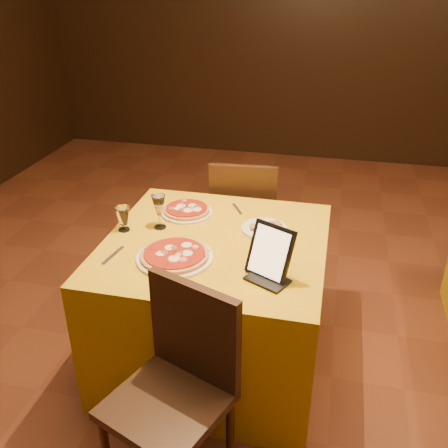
% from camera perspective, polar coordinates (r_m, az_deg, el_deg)
% --- Properties ---
extents(floor, '(6.00, 7.00, 0.01)m').
position_cam_1_polar(floor, '(2.89, 4.45, -15.98)').
color(floor, '#5E2D19').
rests_on(floor, ground).
extents(wall_back, '(6.00, 0.01, 2.80)m').
position_cam_1_polar(wall_back, '(5.62, 11.05, 21.12)').
color(wall_back, black).
rests_on(wall_back, floor).
extents(main_table, '(1.10, 1.10, 0.75)m').
position_cam_1_polar(main_table, '(2.71, -0.95, -8.83)').
color(main_table, gold).
rests_on(main_table, floor).
extents(chair_main_near, '(0.52, 0.52, 0.91)m').
position_cam_1_polar(chair_main_near, '(2.08, -6.58, -19.77)').
color(chair_main_near, black).
rests_on(chair_main_near, floor).
extents(chair_main_far, '(0.52, 0.52, 0.91)m').
position_cam_1_polar(chair_main_far, '(3.37, 2.48, 0.57)').
color(chair_main_far, black).
rests_on(chair_main_far, floor).
extents(pizza_near, '(0.36, 0.36, 0.03)m').
position_cam_1_polar(pizza_near, '(2.36, -5.66, -3.67)').
color(pizza_near, white).
rests_on(pizza_near, main_table).
extents(pizza_far, '(0.29, 0.29, 0.03)m').
position_cam_1_polar(pizza_far, '(2.78, -4.29, 1.51)').
color(pizza_far, white).
rests_on(pizza_far, main_table).
extents(cutlet_dish, '(0.24, 0.24, 0.03)m').
position_cam_1_polar(cutlet_dish, '(2.60, 4.64, -0.45)').
color(cutlet_dish, white).
rests_on(cutlet_dish, main_table).
extents(wine_glass, '(0.09, 0.09, 0.19)m').
position_cam_1_polar(wine_glass, '(2.61, -7.42, 1.45)').
color(wine_glass, '#FFE390').
rests_on(wine_glass, main_table).
extents(water_glass, '(0.07, 0.07, 0.13)m').
position_cam_1_polar(water_glass, '(2.62, -11.45, 0.57)').
color(water_glass, white).
rests_on(water_glass, main_table).
extents(tablet, '(0.23, 0.18, 0.24)m').
position_cam_1_polar(tablet, '(2.18, 5.30, -3.17)').
color(tablet, black).
rests_on(tablet, main_table).
extents(knife, '(0.05, 0.20, 0.01)m').
position_cam_1_polar(knife, '(2.31, -3.06, -4.68)').
color(knife, '#ADACB3').
rests_on(knife, main_table).
extents(fork_near, '(0.05, 0.18, 0.01)m').
position_cam_1_polar(fork_near, '(2.43, -12.55, -3.54)').
color(fork_near, '#AFB0B6').
rests_on(fork_near, main_table).
extents(fork_far, '(0.09, 0.13, 0.01)m').
position_cam_1_polar(fork_far, '(2.82, 1.52, 1.73)').
color(fork_far, '#AAA9AF').
rests_on(fork_far, main_table).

